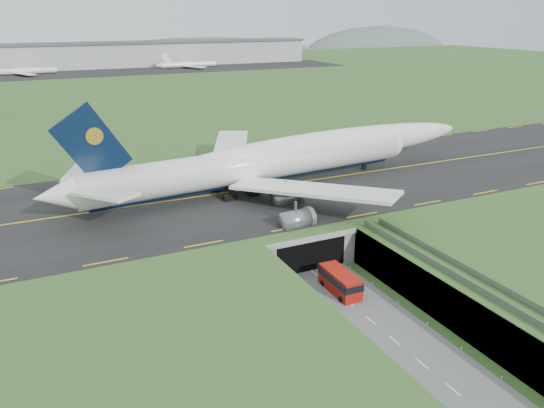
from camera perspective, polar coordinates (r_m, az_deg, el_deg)
ground at (r=78.01m, az=7.13°, el=-9.63°), size 900.00×900.00×0.00m
airfield_deck at (r=76.58m, az=7.22°, el=-7.68°), size 800.00×800.00×6.00m
trench_road at (r=72.67m, az=10.34°, el=-12.11°), size 12.00×75.00×0.20m
taxiway at (r=102.46m, az=-2.57°, el=1.55°), size 800.00×44.00×0.18m
tunnel_portal at (r=89.56m, az=1.53°, el=-3.08°), size 17.00×22.30×6.00m
guideway at (r=69.62m, az=23.81°, el=-10.17°), size 3.00×53.00×7.05m
jumbo_jet at (r=104.39m, az=1.54°, el=4.92°), size 93.31×60.04×19.94m
shuttle_tram at (r=77.69m, az=7.34°, el=-8.30°), size 3.14×7.86×3.18m
cargo_terminal at (r=358.99m, az=-20.03°, el=14.78°), size 320.00×67.00×15.60m
distant_hills at (r=499.14m, az=-13.94°, el=14.38°), size 700.00×91.00×60.00m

